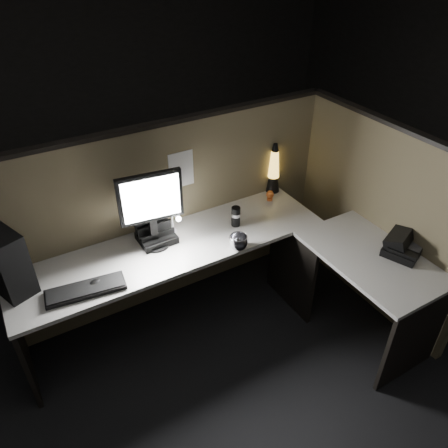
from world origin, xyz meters
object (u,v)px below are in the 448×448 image
lava_lamp (274,172)px  pc_tower (1,259)px  keyboard (86,290)px  monitor (151,204)px  desk_phone (402,245)px

lava_lamp → pc_tower: bearing=-176.5°
lava_lamp → keyboard: bearing=-166.2°
lava_lamp → monitor: bearing=-170.4°
desk_phone → keyboard: bearing=138.2°
pc_tower → monitor: size_ratio=0.75×
keyboard → desk_phone: 2.15m
pc_tower → monitor: (0.97, -0.07, 0.13)m
pc_tower → keyboard: pc_tower is taller
keyboard → lava_lamp: size_ratio=1.13×
lava_lamp → desk_phone: lava_lamp is taller
lava_lamp → desk_phone: (0.28, -1.14, -0.12)m
pc_tower → lava_lamp: lava_lamp is taller
lava_lamp → desk_phone: bearing=-76.0°
monitor → lava_lamp: 1.20m
pc_tower → desk_phone: 2.63m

